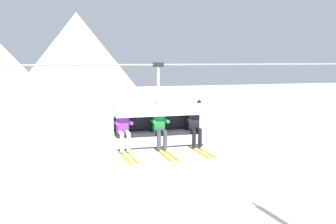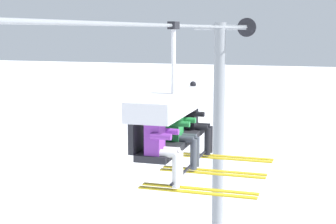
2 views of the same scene
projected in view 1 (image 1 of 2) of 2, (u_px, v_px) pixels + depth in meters
The scene contains 6 objects.
mountain_peak_central at pixel (77, 67), 51.51m from camera, with size 20.86×20.86×13.16m.
lift_cable at pixel (124, 65), 11.09m from camera, with size 19.27×0.05×0.05m.
chairlift_chair at pixel (158, 114), 11.60m from camera, with size 2.43×0.74×2.29m.
skier_purple at pixel (124, 128), 11.14m from camera, with size 0.46×1.70×1.23m.
skier_green at pixel (160, 126), 11.43m from camera, with size 0.46×1.70×1.23m.
skier_black at pixel (194, 124), 11.72m from camera, with size 0.48×1.70×1.34m.
Camera 1 is at (-2.44, -11.82, 7.58)m, focal length 45.00 mm.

